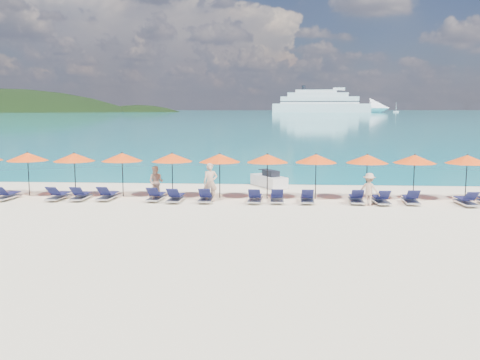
{
  "coord_description": "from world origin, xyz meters",
  "views": [
    {
      "loc": [
        1.67,
        -21.31,
        4.5
      ],
      "look_at": [
        0.0,
        3.0,
        1.2
      ],
      "focal_mm": 40.0,
      "sensor_mm": 36.0,
      "label": 1
    }
  ],
  "objects": [
    {
      "name": "ground",
      "position": [
        0.0,
        0.0,
        0.0
      ],
      "size": [
        1400.0,
        1400.0,
        0.0
      ],
      "primitive_type": "plane",
      "color": "beige"
    },
    {
      "name": "sea",
      "position": [
        0.0,
        660.0,
        0.01
      ],
      "size": [
        1600.0,
        1300.0,
        0.01
      ],
      "primitive_type": "cube",
      "color": "#1FA9B2",
      "rests_on": "ground"
    },
    {
      "name": "headland_small",
      "position": [
        -150.0,
        560.0,
        -35.0
      ],
      "size": [
        162.0,
        126.0,
        85.5
      ],
      "color": "black",
      "rests_on": "ground"
    },
    {
      "name": "cruise_ship",
      "position": [
        54.31,
        506.74,
        8.15
      ],
      "size": [
        112.95,
        20.93,
        31.32
      ],
      "rotation": [
        0.0,
        0.0,
        -0.03
      ],
      "color": "white",
      "rests_on": "ground"
    },
    {
      "name": "sailboat_near",
      "position": [
        121.58,
        530.81,
        1.01
      ],
      "size": [
        5.35,
        1.78,
        9.81
      ],
      "color": "white",
      "rests_on": "ground"
    },
    {
      "name": "jetski",
      "position": [
        1.26,
        9.09,
        0.39
      ],
      "size": [
        2.2,
        2.79,
        0.94
      ],
      "rotation": [
        0.0,
        0.0,
        0.53
      ],
      "color": "silver",
      "rests_on": "ground"
    },
    {
      "name": "beachgoer_a",
      "position": [
        -1.5,
        3.98,
        0.93
      ],
      "size": [
        0.74,
        0.55,
        1.87
      ],
      "primitive_type": "imported",
      "rotation": [
        0.0,
        0.0,
        0.16
      ],
      "color": "tan",
      "rests_on": "ground"
    },
    {
      "name": "beachgoer_b",
      "position": [
        -4.37,
        4.95,
        0.8
      ],
      "size": [
        0.85,
        0.58,
        1.6
      ],
      "primitive_type": "imported",
      "rotation": [
        0.0,
        0.0,
        -0.18
      ],
      "color": "tan",
      "rests_on": "ground"
    },
    {
      "name": "beachgoer_c",
      "position": [
        5.94,
        3.34,
        0.76
      ],
      "size": [
        1.09,
        0.81,
        1.53
      ],
      "primitive_type": "imported",
      "rotation": [
        0.0,
        0.0,
        2.73
      ],
      "color": "tan",
      "rests_on": "ground"
    },
    {
      "name": "umbrella_1",
      "position": [
        -11.06,
        5.13,
        2.02
      ],
      "size": [
        2.1,
        2.1,
        2.28
      ],
      "color": "black",
      "rests_on": "ground"
    },
    {
      "name": "umbrella_2",
      "position": [
        -8.55,
        4.98,
        2.02
      ],
      "size": [
        2.1,
        2.1,
        2.28
      ],
      "color": "black",
      "rests_on": "ground"
    },
    {
      "name": "umbrella_3",
      "position": [
        -6.15,
        5.21,
        2.02
      ],
      "size": [
        2.1,
        2.1,
        2.28
      ],
      "color": "black",
      "rests_on": "ground"
    },
    {
      "name": "umbrella_4",
      "position": [
        -3.58,
        5.18,
        2.02
      ],
      "size": [
        2.1,
        2.1,
        2.28
      ],
      "color": "black",
      "rests_on": "ground"
    },
    {
      "name": "umbrella_5",
      "position": [
        -1.16,
        5.04,
        2.02
      ],
      "size": [
        2.1,
        2.1,
        2.28
      ],
      "color": "black",
      "rests_on": "ground"
    },
    {
      "name": "umbrella_6",
      "position": [
        1.22,
        5.04,
        2.02
      ],
      "size": [
        2.1,
        2.1,
        2.28
      ],
      "color": "black",
      "rests_on": "ground"
    },
    {
      "name": "umbrella_7",
      "position": [
        3.62,
        5.1,
        2.02
      ],
      "size": [
        2.1,
        2.1,
        2.28
      ],
      "color": "black",
      "rests_on": "ground"
    },
    {
      "name": "umbrella_8",
      "position": [
        6.11,
        5.1,
        2.02
      ],
      "size": [
        2.1,
        2.1,
        2.28
      ],
      "color": "black",
      "rests_on": "ground"
    },
    {
      "name": "umbrella_9",
      "position": [
        8.41,
        5.19,
        2.02
      ],
      "size": [
        2.1,
        2.1,
        2.28
      ],
      "color": "black",
      "rests_on": "ground"
    },
    {
      "name": "umbrella_10",
      "position": [
        10.92,
        5.21,
        2.02
      ],
      "size": [
        2.1,
        2.1,
        2.28
      ],
      "color": "black",
      "rests_on": "ground"
    },
    {
      "name": "lounger_2",
      "position": [
        -11.55,
        3.77,
        0.24
      ],
      "size": [
        0.76,
        1.74,
        0.66
      ],
      "rotation": [
        0.0,
        0.0,
        -0.08
      ],
      "color": "silver",
      "rests_on": "ground"
    },
    {
      "name": "lounger_3",
      "position": [
        -9.0,
        3.91,
        0.24
      ],
      "size": [
        0.77,
        1.75,
        0.66
      ],
      "rotation": [
        0.0,
        0.0,
        -0.09
      ],
      "color": "silver",
      "rests_on": "ground"
    },
    {
      "name": "lounger_4",
      "position": [
        -7.89,
        3.95,
        0.24
      ],
      "size": [
        0.63,
        1.7,
        0.66
      ],
      "rotation": [
        0.0,
        0.0,
        0.01
      ],
      "color": "silver",
      "rests_on": "ground"
    },
    {
      "name": "lounger_5",
      "position": [
        -6.59,
        4.09,
        0.24
      ],
      "size": [
        0.74,
        1.74,
        0.66
      ],
      "rotation": [
        0.0,
        0.0,
        -0.07
      ],
      "color": "silver",
      "rests_on": "ground"
    },
    {
      "name": "lounger_6",
      "position": [
        -4.17,
        4.02,
        0.24
      ],
      "size": [
        0.73,
        1.74,
        0.66
      ],
      "rotation": [
        0.0,
        0.0,
        -0.06
      ],
      "color": "silver",
      "rests_on": "ground"
    },
    {
      "name": "lounger_7",
      "position": [
        -3.16,
        3.75,
        0.24
      ],
      "size": [
        0.69,
        1.72,
        0.66
      ],
      "rotation": [
        0.0,
        0.0,
        -0.04
      ],
      "color": "silver",
      "rests_on": "ground"
    },
    {
      "name": "lounger_8",
      "position": [
        -1.69,
        3.84,
        0.24
      ],
      "size": [
        0.63,
        1.7,
        0.66
      ],
      "rotation": [
        0.0,
        0.0,
        0.01
      ],
      "color": "silver",
      "rests_on": "ground"
    },
    {
      "name": "lounger_9",
      "position": [
        0.67,
        3.83,
        0.24
      ],
      "size": [
        0.68,
        1.72,
        0.66
      ],
      "rotation": [
        0.0,
        0.0,
        -0.04
      ],
      "color": "silver",
      "rests_on": "ground"
    },
    {
      "name": "lounger_10",
      "position": [
        1.7,
        3.93,
        0.24
      ],
      "size": [
        0.66,
        1.71,
        0.66
      ],
      "rotation": [
        0.0,
        0.0,
        0.02
      ],
      "color": "silver",
      "rests_on": "ground"
    },
    {
      "name": "lounger_11",
      "position": [
        3.14,
        3.93,
        0.24
      ],
      "size": [
        0.65,
        1.71,
        0.66
      ],
      "rotation": [
        0.0,
        0.0,
        -0.02
      ],
      "color": "silver",
      "rests_on": "ground"
    },
    {
      "name": "lounger_12",
      "position": [
        5.46,
        3.99,
        0.24
      ],
      "size": [
        0.68,
        1.72,
        0.66
      ],
      "rotation": [
        0.0,
        0.0,
        -0.04
      ],
      "color": "silver",
      "rests_on": "ground"
    },
    {
      "name": "lounger_13",
      "position": [
        6.58,
        3.83,
        0.24
      ],
      "size": [
        0.7,
        1.73,
        0.66
      ],
      "rotation": [
        0.0,
        0.0,
        0.05
      ],
      "color": "silver",
      "rests_on": "ground"
    },
    {
      "name": "lounger_14",
      "position": [
        8.0,
        4.01,
        0.24
      ],
      "size": [
        0.7,
        1.73,
        0.66
      ],
      "rotation": [
        0.0,
        0.0,
        -0.05
      ],
      "color": "silver",
      "rests_on": "ground"
    },
    {
      "name": "lounger_15",
      "position": [
        10.45,
        3.72,
        0.24
      ],
      "size": [
        0.72,
        1.73,
        0.66
      ],
      "rotation": [
        0.0,
        0.0,
        0.06
      ],
      "color": "silver",
      "rests_on": "ground"
    }
  ]
}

